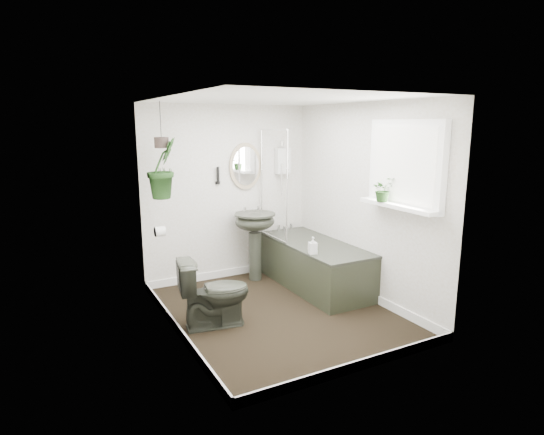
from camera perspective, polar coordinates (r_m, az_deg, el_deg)
name	(u,v)px	position (r m, az deg, el deg)	size (l,w,h in m)	color
floor	(278,313)	(5.17, 0.80, -11.89)	(2.30, 2.80, 0.02)	black
ceiling	(279,98)	(4.74, 0.88, 14.74)	(2.30, 2.80, 0.02)	white
wall_back	(228,193)	(6.08, -5.59, 3.07)	(2.30, 0.02, 2.30)	white
wall_front	(364,241)	(3.68, 11.48, -2.86)	(2.30, 0.02, 2.30)	white
wall_left	(171,222)	(4.39, -12.55, -0.53)	(0.02, 2.80, 2.30)	white
wall_right	(365,202)	(5.47, 11.56, 1.91)	(0.02, 2.80, 2.30)	white
skirting	(278,308)	(5.15, 0.80, -11.27)	(2.30, 2.80, 0.10)	white
bathtub	(314,265)	(5.85, 5.35, -5.92)	(0.72, 1.72, 0.58)	#292D24
bath_screen	(274,185)	(5.88, 0.21, 4.11)	(0.04, 0.72, 1.40)	silver
shower_box	(283,161)	(6.31, 1.36, 7.11)	(0.20, 0.10, 0.35)	white
oval_mirror	(246,166)	(6.10, -3.32, 6.45)	(0.46, 0.03, 0.62)	tan
wall_sconce	(218,175)	(5.94, -6.79, 5.28)	(0.04, 0.04, 0.22)	black
toilet_roll_holder	(160,231)	(5.12, -13.89, -1.71)	(0.11, 0.11, 0.11)	white
window_recess	(406,165)	(4.84, 16.44, 6.39)	(0.08, 1.00, 0.90)	white
window_sill	(398,206)	(4.85, 15.56, 1.42)	(0.18, 1.00, 0.04)	white
window_blinds	(402,165)	(4.81, 16.05, 6.38)	(0.01, 0.86, 0.76)	white
toilet	(214,292)	(4.75, -7.25, -9.28)	(0.41, 0.71, 0.73)	#292D24
pedestal_sink	(255,246)	(6.04, -2.13, -3.65)	(0.54, 0.46, 0.91)	#292D24
sill_plant	(383,189)	(4.92, 13.76, 3.45)	(0.23, 0.20, 0.26)	black
hanging_plant	(163,168)	(5.29, -13.55, 6.06)	(0.38, 0.31, 0.69)	black
soap_bottle	(313,245)	(5.27, 5.15, -3.50)	(0.09, 0.09, 0.20)	black
hanging_pot	(161,143)	(5.27, -13.70, 9.13)	(0.16, 0.16, 0.12)	#342824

